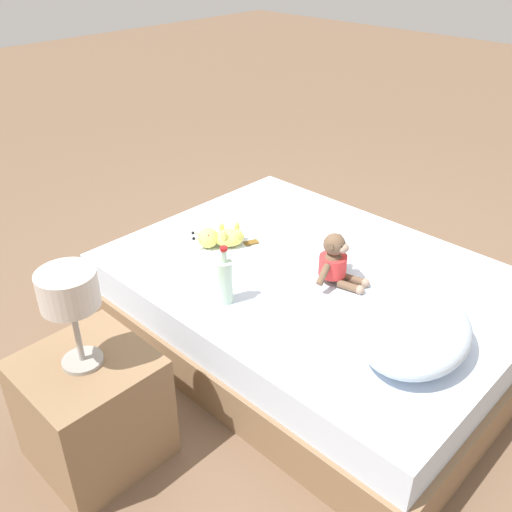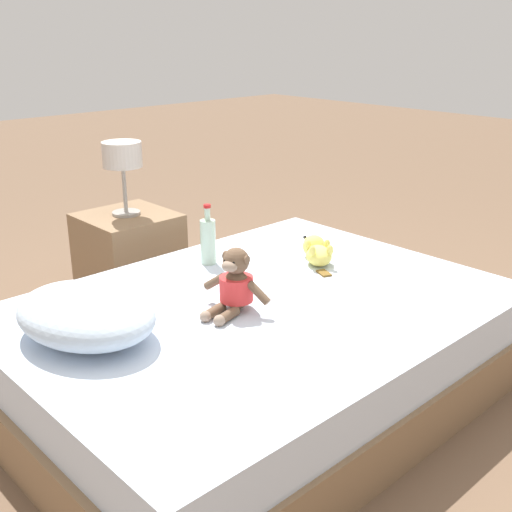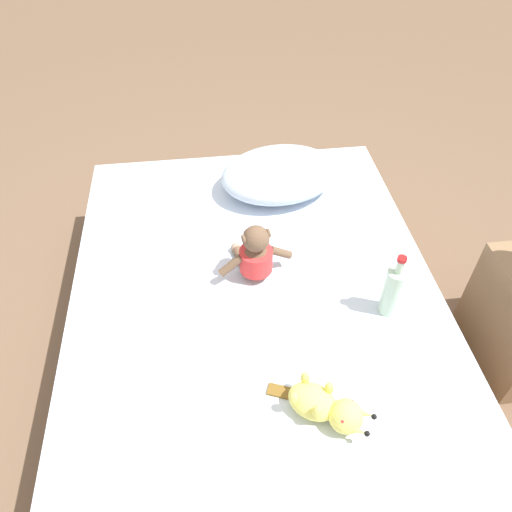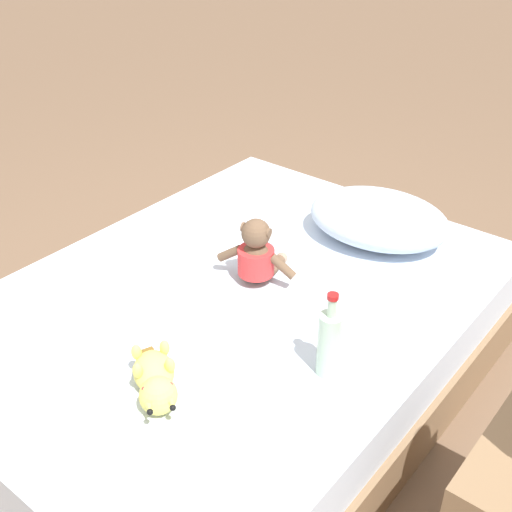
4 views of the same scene
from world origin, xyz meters
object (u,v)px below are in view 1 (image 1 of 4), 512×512
at_px(plush_monkey, 335,263).
at_px(plush_yellow_creature, 220,237).
at_px(bed, 313,305).
at_px(pillow, 416,333).
at_px(bedside_lamp, 69,295).
at_px(glass_bottle, 225,281).
at_px(nightstand, 93,409).

height_order(plush_monkey, plush_yellow_creature, plush_monkey).
xyz_separation_m(bed, pillow, (0.18, 0.61, 0.27)).
height_order(bed, bedside_lamp, bedside_lamp).
distance_m(plush_monkey, bedside_lamp, 1.15).
relative_size(glass_bottle, bedside_lamp, 0.72).
height_order(pillow, plush_monkey, plush_monkey).
relative_size(glass_bottle, nightstand, 0.59).
xyz_separation_m(bed, glass_bottle, (0.45, -0.12, 0.29)).
bearing_deg(nightstand, bedside_lamp, 90.00).
bearing_deg(plush_monkey, nightstand, -12.50).
height_order(bed, glass_bottle, glass_bottle).
relative_size(pillow, bedside_lamp, 1.58).
xyz_separation_m(bed, bedside_lamp, (1.11, -0.13, 0.55)).
height_order(glass_bottle, nightstand, glass_bottle).
distance_m(plush_monkey, glass_bottle, 0.50).
bearing_deg(pillow, bedside_lamp, -38.63).
bearing_deg(plush_yellow_creature, plush_monkey, 102.76).
xyz_separation_m(plush_monkey, plush_yellow_creature, (0.13, -0.59, -0.05)).
relative_size(plush_monkey, nightstand, 0.64).
bearing_deg(bedside_lamp, plush_yellow_creature, -160.05).
height_order(bed, nightstand, nightstand).
distance_m(pillow, bedside_lamp, 1.22).
distance_m(glass_bottle, nightstand, 0.71).
distance_m(bed, glass_bottle, 0.55).
relative_size(bed, glass_bottle, 7.09).
relative_size(plush_yellow_creature, glass_bottle, 1.12).
height_order(plush_yellow_creature, bedside_lamp, bedside_lamp).
relative_size(plush_yellow_creature, bedside_lamp, 0.81).
relative_size(pillow, nightstand, 1.28).
bearing_deg(plush_yellow_creature, bedside_lamp, 19.95).
bearing_deg(plush_monkey, plush_yellow_creature, -77.24).
height_order(bed, plush_yellow_creature, plush_yellow_creature).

